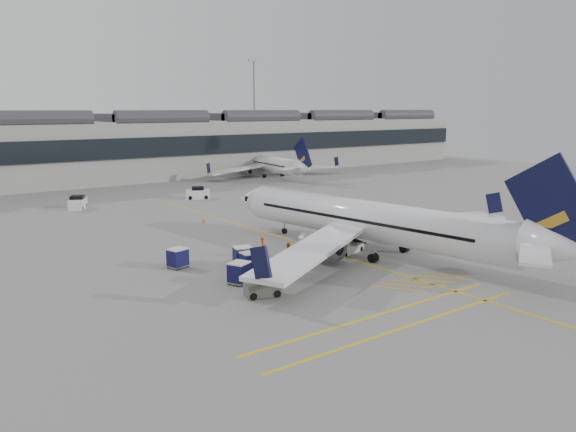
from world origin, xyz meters
TOP-DOWN VIEW (x-y plane):
  - ground at (0.00, 0.00)m, footprint 220.00×220.00m
  - terminal at (0.00, 71.93)m, footprint 200.00×20.45m
  - light_masts at (-1.67, 86.00)m, footprint 113.00×0.60m
  - apron_markings at (10.00, 10.00)m, footprint 0.25×60.00m
  - airliner_main at (13.04, 1.56)m, footprint 35.10×38.60m
  - airliner_far at (40.10, 57.65)m, footprint 28.89×31.75m
  - belt_loader at (11.18, 3.24)m, footprint 4.70×2.44m
  - baggage_cart_a at (0.55, 3.40)m, footprint 1.65×1.38m
  - baggage_cart_b at (-3.76, 8.09)m, footprint 1.89×1.69m
  - baggage_cart_c at (-1.89, 1.22)m, footprint 2.03×1.89m
  - baggage_cart_d at (0.99, 5.29)m, footprint 1.89×1.68m
  - ramp_agent_a at (4.03, 6.68)m, footprint 0.71×0.82m
  - ramp_agent_b at (4.55, 3.59)m, footprint 0.97×0.78m
  - pushback_tug at (-2.08, -2.30)m, footprint 2.78×2.13m
  - safety_cone_nose at (7.16, 23.87)m, footprint 0.40×0.40m
  - safety_cone_engine at (17.52, 5.31)m, footprint 0.34×0.34m
  - service_van_mid at (-2.07, 42.35)m, footprint 3.26×3.97m
  - service_van_right at (15.07, 40.56)m, footprint 3.94×3.07m

SIDE VIEW (x-z plane):
  - ground at x=0.00m, z-range 0.00..0.00m
  - apron_markings at x=10.00m, z-range 0.00..0.01m
  - safety_cone_engine at x=17.52m, z-range 0.00..0.48m
  - safety_cone_nose at x=7.16m, z-range 0.00..0.55m
  - belt_loader at x=11.18m, z-range -0.39..1.47m
  - pushback_tug at x=-2.08m, z-range -0.08..1.30m
  - service_van_right at x=15.07m, z-range -0.10..1.72m
  - service_van_mid at x=-2.07m, z-range -0.10..1.73m
  - baggage_cart_a at x=0.55m, z-range 0.06..1.73m
  - baggage_cart_b at x=-3.76m, z-range 0.06..1.74m
  - baggage_cart_d at x=0.99m, z-range 0.06..1.76m
  - baggage_cart_c at x=-1.89m, z-range 0.06..1.76m
  - ramp_agent_b at x=4.55m, z-range 0.00..1.87m
  - ramp_agent_a at x=4.03m, z-range 0.00..1.90m
  - airliner_far at x=40.10m, z-range -1.74..6.72m
  - airliner_main at x=13.04m, z-range -2.12..8.18m
  - terminal at x=0.00m, z-range -0.06..12.34m
  - light_masts at x=-1.67m, z-range 1.77..27.22m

